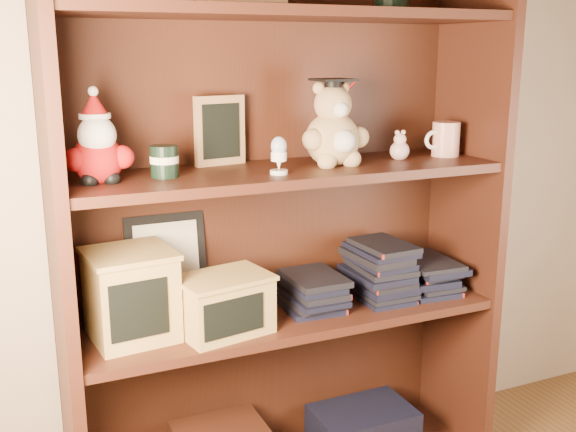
# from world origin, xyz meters

# --- Properties ---
(bookcase) EXTENTS (1.20, 0.35, 1.60)m
(bookcase) POSITION_xyz_m (-0.01, 1.36, 0.78)
(bookcase) COLOR #3D1C11
(bookcase) RESTS_ON ground
(shelf_lower) EXTENTS (1.14, 0.33, 0.02)m
(shelf_lower) POSITION_xyz_m (-0.01, 1.30, 0.54)
(shelf_lower) COLOR #3D1C11
(shelf_lower) RESTS_ON ground
(shelf_upper) EXTENTS (1.14, 0.33, 0.02)m
(shelf_upper) POSITION_xyz_m (-0.01, 1.30, 0.94)
(shelf_upper) COLOR #3D1C11
(shelf_upper) RESTS_ON ground
(santa_plush) EXTENTS (0.16, 0.12, 0.23)m
(santa_plush) POSITION_xyz_m (-0.49, 1.30, 1.03)
(santa_plush) COLOR #A50F0F
(santa_plush) RESTS_ON shelf_upper
(teachers_tin) EXTENTS (0.07, 0.07, 0.08)m
(teachers_tin) POSITION_xyz_m (-0.34, 1.30, 0.99)
(teachers_tin) COLOR black
(teachers_tin) RESTS_ON shelf_upper
(chalkboard_plaque) EXTENTS (0.14, 0.09, 0.18)m
(chalkboard_plaque) POSITION_xyz_m (-0.16, 1.42, 1.04)
(chalkboard_plaque) COLOR #9E7547
(chalkboard_plaque) RESTS_ON shelf_upper
(egg_cup) EXTENTS (0.04, 0.04, 0.09)m
(egg_cup) POSITION_xyz_m (-0.07, 1.23, 1.00)
(egg_cup) COLOR white
(egg_cup) RESTS_ON shelf_upper
(grad_teddy_bear) EXTENTS (0.19, 0.17, 0.24)m
(grad_teddy_bear) POSITION_xyz_m (0.12, 1.30, 1.04)
(grad_teddy_bear) COLOR tan
(grad_teddy_bear) RESTS_ON shelf_upper
(pink_figurine) EXTENTS (0.05, 0.05, 0.09)m
(pink_figurine) POSITION_xyz_m (0.33, 1.30, 0.98)
(pink_figurine) COLOR #CCA19E
(pink_figurine) RESTS_ON shelf_upper
(teacher_mug) EXTENTS (0.11, 0.08, 0.10)m
(teacher_mug) POSITION_xyz_m (0.49, 1.30, 1.00)
(teacher_mug) COLOR silver
(teacher_mug) RESTS_ON shelf_upper
(certificate_frame) EXTENTS (0.22, 0.06, 0.27)m
(certificate_frame) POSITION_xyz_m (-0.31, 1.44, 0.69)
(certificate_frame) COLOR black
(certificate_frame) RESTS_ON shelf_lower
(treats_box) EXTENTS (0.23, 0.23, 0.22)m
(treats_box) POSITION_xyz_m (-0.44, 1.30, 0.66)
(treats_box) COLOR tan
(treats_box) RESTS_ON shelf_lower
(pencils_box) EXTENTS (0.26, 0.20, 0.15)m
(pencils_box) POSITION_xyz_m (-0.22, 1.24, 0.63)
(pencils_box) COLOR tan
(pencils_box) RESTS_ON shelf_lower
(book_stack_left) EXTENTS (0.14, 0.20, 0.10)m
(book_stack_left) POSITION_xyz_m (0.06, 1.30, 0.60)
(book_stack_left) COLOR black
(book_stack_left) RESTS_ON shelf_lower
(book_stack_mid) EXTENTS (0.14, 0.20, 0.16)m
(book_stack_mid) POSITION_xyz_m (0.28, 1.30, 0.63)
(book_stack_mid) COLOR black
(book_stack_mid) RESTS_ON shelf_lower
(book_stack_right) EXTENTS (0.14, 0.20, 0.10)m
(book_stack_right) POSITION_xyz_m (0.44, 1.30, 0.60)
(book_stack_right) COLOR black
(book_stack_right) RESTS_ON shelf_lower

